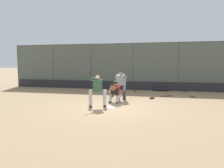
% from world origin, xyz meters
% --- Properties ---
extents(ground_plane, '(160.00, 160.00, 0.00)m').
position_xyz_m(ground_plane, '(0.00, 0.00, 0.00)').
color(ground_plane, '#9E7F5B').
extents(home_plate_marker, '(0.43, 0.43, 0.01)m').
position_xyz_m(home_plate_marker, '(0.00, 0.00, 0.01)').
color(home_plate_marker, white).
rests_on(home_plate_marker, ground_plane).
extents(backstop_fence, '(21.42, 0.08, 3.79)m').
position_xyz_m(backstop_fence, '(0.00, -7.46, 1.99)').
color(backstop_fence, '#515651').
rests_on(backstop_fence, ground_plane).
extents(padding_wall, '(20.91, 0.18, 0.67)m').
position_xyz_m(padding_wall, '(0.00, -7.36, 0.33)').
color(padding_wall, '#28282D').
rests_on(padding_wall, ground_plane).
extents(bleachers_beyond, '(14.94, 3.05, 1.80)m').
position_xyz_m(bleachers_beyond, '(2.74, -10.32, 0.59)').
color(bleachers_beyond, slate).
rests_on(bleachers_beyond, ground_plane).
extents(batter_at_plate, '(1.10, 0.54, 2.13)m').
position_xyz_m(batter_at_plate, '(0.70, 0.03, 0.85)').
color(batter_at_plate, '#B7B7BC').
rests_on(batter_at_plate, ground_plane).
extents(catcher_behind_plate, '(0.65, 0.78, 1.20)m').
position_xyz_m(catcher_behind_plate, '(0.12, -1.28, 0.62)').
color(catcher_behind_plate, '#B7B7BC').
rests_on(catcher_behind_plate, ground_plane).
extents(umpire_home, '(0.69, 0.46, 1.70)m').
position_xyz_m(umpire_home, '(-0.01, -2.36, 0.91)').
color(umpire_home, '#333333').
rests_on(umpire_home, ground_plane).
extents(spare_bat_near_backstop, '(0.84, 0.11, 0.07)m').
position_xyz_m(spare_bat_near_backstop, '(-4.38, -6.72, 0.03)').
color(spare_bat_near_backstop, black).
rests_on(spare_bat_near_backstop, ground_plane).
extents(spare_bat_by_padding, '(0.34, 0.80, 0.07)m').
position_xyz_m(spare_bat_by_padding, '(-0.38, -6.15, 0.03)').
color(spare_bat_by_padding, black).
rests_on(spare_bat_by_padding, ground_plane).
extents(spare_bat_third_base_side, '(0.68, 0.68, 0.07)m').
position_xyz_m(spare_bat_third_base_side, '(-2.75, -4.32, 0.03)').
color(spare_bat_third_base_side, black).
rests_on(spare_bat_third_base_side, ground_plane).
extents(spare_bat_first_base_side, '(0.24, 0.81, 0.07)m').
position_xyz_m(spare_bat_first_base_side, '(-4.27, -4.44, 0.03)').
color(spare_bat_first_base_side, black).
rests_on(spare_bat_first_base_side, ground_plane).
extents(fielding_glove_on_dirt, '(0.33, 0.25, 0.12)m').
position_xyz_m(fielding_glove_on_dirt, '(-1.79, -3.06, 0.06)').
color(fielding_glove_on_dirt, '#56331E').
rests_on(fielding_glove_on_dirt, ground_plane).
extents(equipment_bag_dugout_side, '(1.25, 0.25, 0.25)m').
position_xyz_m(equipment_bag_dugout_side, '(-2.28, -6.90, 0.12)').
color(equipment_bag_dugout_side, black).
rests_on(equipment_bag_dugout_side, ground_plane).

